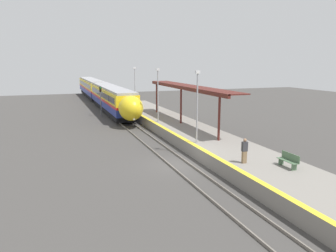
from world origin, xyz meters
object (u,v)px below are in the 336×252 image
object	(u,v)px
person_waiting	(244,150)
lamppost_far	(135,86)
railway_signal	(101,98)
lamppost_near	(197,102)
platform_bench	(289,160)
lamppost_mid	(158,92)
train	(101,92)

from	to	relation	value
person_waiting	lamppost_far	size ratio (longest dim) A/B	0.28
railway_signal	lamppost_near	bearing A→B (deg)	-78.90
person_waiting	lamppost_near	distance (m)	6.49
platform_bench	person_waiting	xyz separation A→B (m)	(-2.09, 1.70, 0.36)
railway_signal	lamppost_mid	size ratio (longest dim) A/B	0.72
train	lamppost_far	bearing A→B (deg)	-81.55
platform_bench	railway_signal	xyz separation A→B (m)	(-6.98, 29.67, 1.05)
train	lamppost_mid	bearing A→B (deg)	-84.81
train	lamppost_near	bearing A→B (deg)	-86.26
railway_signal	lamppost_far	bearing A→B (deg)	-26.36
lamppost_near	railway_signal	bearing A→B (deg)	101.10
lamppost_near	person_waiting	bearing A→B (deg)	-84.43
railway_signal	lamppost_near	distance (m)	22.48
person_waiting	lamppost_mid	xyz separation A→B (m)	(-0.58, 15.91, 2.44)
platform_bench	lamppost_far	size ratio (longest dim) A/B	0.27
train	lamppost_mid	size ratio (longest dim) A/B	8.52
lamppost_mid	person_waiting	bearing A→B (deg)	-87.90
lamppost_far	train	bearing A→B (deg)	98.45
platform_bench	lamppost_near	xyz separation A→B (m)	(-2.67, 7.68, 2.80)
train	lamppost_far	distance (m)	15.93
train	lamppost_near	distance (m)	35.61
person_waiting	railway_signal	size ratio (longest dim) A/B	0.39
train	railway_signal	xyz separation A→B (m)	(-1.99, -13.48, 0.32)
platform_bench	railway_signal	bearing A→B (deg)	103.25
person_waiting	railway_signal	distance (m)	28.41
platform_bench	person_waiting	distance (m)	2.71
lamppost_mid	lamppost_far	distance (m)	9.93
lamppost_mid	lamppost_far	size ratio (longest dim) A/B	1.00
platform_bench	lamppost_mid	size ratio (longest dim) A/B	0.27
lamppost_near	lamppost_far	bearing A→B (deg)	90.00
person_waiting	lamppost_mid	world-z (taller)	lamppost_mid
platform_bench	train	bearing A→B (deg)	96.60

